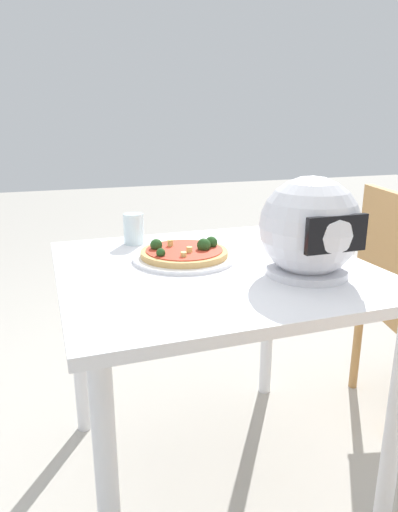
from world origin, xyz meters
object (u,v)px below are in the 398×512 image
Objects in this scene: pizza at (185,252)px; drinking_glass at (134,229)px; dining_table at (214,297)px; motorcycle_helmet at (310,229)px.

drinking_glass reaches higher than pizza.
drinking_glass is at bearing -61.76° from dining_table.
motorcycle_helmet reaches higher than pizza.
drinking_glass is (0.17, -0.32, 0.15)m from dining_table.
dining_table is at bearing 118.24° from drinking_glass.
dining_table is at bearing 127.80° from pizza.
drinking_glass is at bearing -65.57° from pizza.
motorcycle_helmet is at bearing 138.18° from pizza.
drinking_glass is (0.11, -0.24, 0.03)m from pizza.
pizza is 0.38m from motorcycle_helmet.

